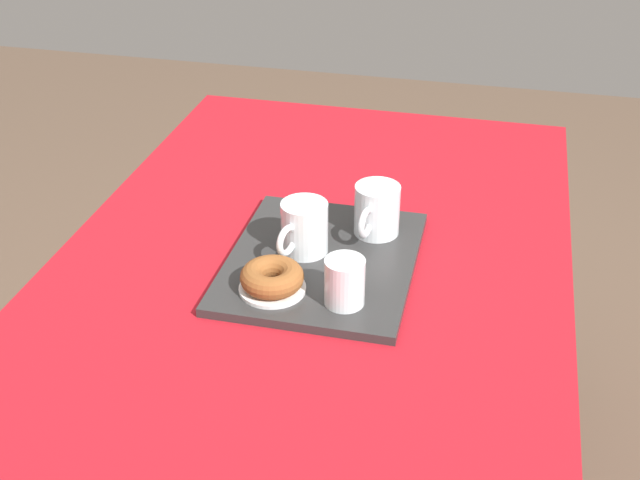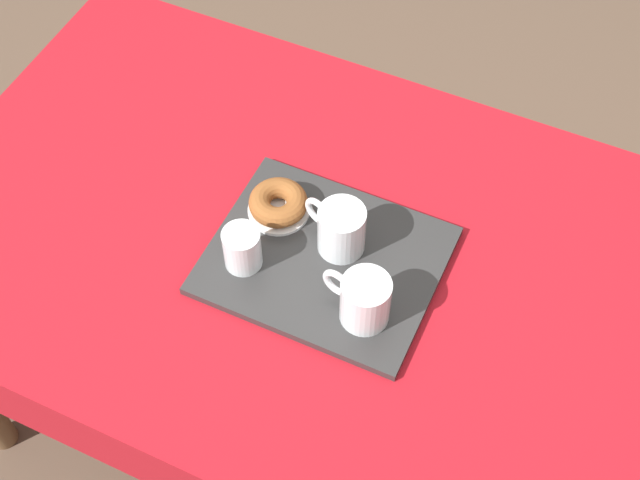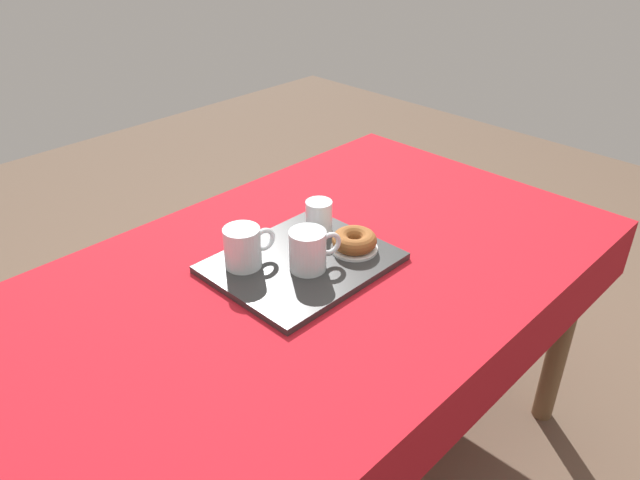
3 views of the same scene
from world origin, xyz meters
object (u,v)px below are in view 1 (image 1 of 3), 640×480
dining_table (307,309)px  tea_mug_right (377,212)px  serving_tray (322,261)px  tea_mug_left (304,229)px  water_glass_near (345,284)px  sugar_donut_left (272,277)px  donut_plate_left (272,288)px

dining_table → tea_mug_right: (-0.13, 0.11, 0.16)m
serving_tray → tea_mug_right: size_ratio=3.15×
tea_mug_left → tea_mug_right: same height
water_glass_near → sugar_donut_left: (-0.01, -0.13, -0.01)m
tea_mug_right → donut_plate_left: 0.27m
dining_table → donut_plate_left: (0.10, -0.03, 0.11)m
dining_table → tea_mug_right: size_ratio=11.89×
donut_plate_left → tea_mug_left: bearing=170.9°
tea_mug_right → water_glass_near: size_ratio=1.55×
serving_tray → sugar_donut_left: 0.14m
serving_tray → tea_mug_left: bearing=-110.6°
dining_table → donut_plate_left: bearing=-18.6°
dining_table → tea_mug_left: 0.16m
serving_tray → tea_mug_left: (-0.01, -0.04, 0.05)m
serving_tray → donut_plate_left: size_ratio=3.53×
donut_plate_left → sugar_donut_left: sugar_donut_left is taller
tea_mug_left → tea_mug_right: 0.15m
dining_table → serving_tray: size_ratio=3.77×
water_glass_near → donut_plate_left: size_ratio=0.72×
tea_mug_left → sugar_donut_left: 0.14m
tea_mug_left → donut_plate_left: tea_mug_left is taller
tea_mug_left → sugar_donut_left: bearing=-9.1°
water_glass_near → sugar_donut_left: bearing=-93.1°
water_glass_near → tea_mug_right: bearing=177.2°
dining_table → serving_tray: serving_tray is taller
tea_mug_left → tea_mug_right: (-0.10, 0.12, 0.00)m
serving_tray → water_glass_near: water_glass_near is taller
serving_tray → water_glass_near: size_ratio=4.90×
serving_tray → sugar_donut_left: size_ratio=3.73×
tea_mug_right → dining_table: bearing=-39.1°
dining_table → tea_mug_left: (-0.03, -0.01, 0.16)m
dining_table → tea_mug_right: tea_mug_right is taller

